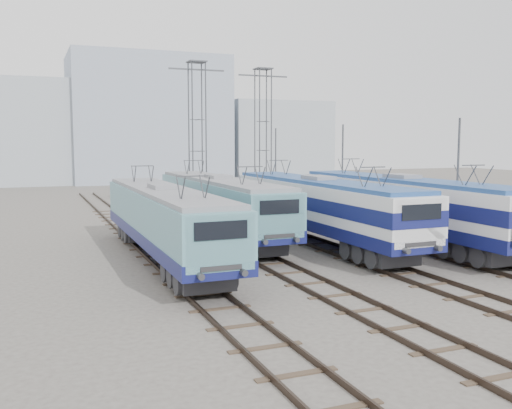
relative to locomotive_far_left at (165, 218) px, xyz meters
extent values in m
plane|color=#514C47|center=(6.75, -4.29, -2.16)|extent=(160.00, 160.00, 0.00)
cube|color=#9E9E99|center=(16.95, 3.71, -2.01)|extent=(4.00, 70.00, 0.30)
cube|color=#121752|center=(0.00, 0.21, -0.83)|extent=(2.74, 17.27, 0.58)
cube|color=teal|center=(0.00, 0.21, 0.32)|extent=(2.69, 17.27, 1.73)
cube|color=teal|center=(0.00, -8.09, 0.15)|extent=(2.47, 0.67, 1.96)
cube|color=slate|center=(0.00, 0.21, 1.28)|extent=(2.47, 16.58, 0.19)
cube|color=#262628|center=(0.00, -5.55, -1.55)|extent=(2.01, 3.45, 0.65)
cube|color=#262628|center=(0.00, 5.97, -1.55)|extent=(2.01, 3.45, 0.65)
cube|color=#121752|center=(4.50, 5.57, -0.80)|extent=(2.79, 17.63, 0.59)
cube|color=teal|center=(4.50, 5.57, 0.37)|extent=(2.74, 17.63, 1.76)
cube|color=teal|center=(4.50, -2.90, 0.19)|extent=(2.52, 0.69, 2.00)
cube|color=slate|center=(4.50, 5.57, 1.35)|extent=(2.52, 16.92, 0.20)
cube|color=#262628|center=(4.50, -0.30, -1.54)|extent=(2.06, 3.53, 0.66)
cube|color=#262628|center=(4.50, 11.45, -1.54)|extent=(2.06, 3.53, 0.66)
cube|color=#121752|center=(9.00, 1.52, -0.78)|extent=(2.84, 17.92, 0.60)
cube|color=silver|center=(9.00, 1.52, 0.41)|extent=(2.79, 17.92, 1.79)
cube|color=#121752|center=(9.00, 1.52, 0.36)|extent=(2.83, 17.94, 0.70)
cube|color=silver|center=(9.00, -7.10, 0.23)|extent=(2.56, 0.70, 2.03)
cube|color=navy|center=(9.00, 1.52, 1.41)|extent=(2.56, 17.21, 0.20)
cube|color=#262628|center=(9.00, -4.46, -1.53)|extent=(2.09, 3.58, 0.67)
cube|color=#262628|center=(9.00, 7.49, -1.53)|extent=(2.09, 3.58, 0.67)
cube|color=#121752|center=(13.50, 0.06, -0.76)|extent=(2.89, 18.25, 0.61)
cube|color=silver|center=(13.50, 0.06, 0.45)|extent=(2.84, 18.25, 1.82)
cube|color=#121752|center=(13.50, 0.06, 0.40)|extent=(2.88, 18.27, 0.71)
cube|color=navy|center=(13.50, 0.06, 1.47)|extent=(2.61, 17.52, 0.20)
cube|color=#262628|center=(13.50, -6.02, -1.52)|extent=(2.13, 3.65, 0.68)
cube|color=#262628|center=(13.50, 6.14, -1.52)|extent=(2.13, 3.65, 0.68)
cylinder|color=#3F4247|center=(6.20, 17.16, 3.84)|extent=(0.10, 0.10, 12.00)
cylinder|color=#3F4247|center=(7.30, 17.16, 3.84)|extent=(0.10, 0.10, 12.00)
cylinder|color=#3F4247|center=(6.20, 18.26, 3.84)|extent=(0.10, 0.10, 12.00)
cylinder|color=#3F4247|center=(7.30, 18.26, 3.84)|extent=(0.10, 0.10, 12.00)
cube|color=#3F4247|center=(6.75, 17.71, 9.24)|extent=(4.50, 0.12, 0.12)
cylinder|color=#3F4247|center=(12.70, 19.16, 3.84)|extent=(0.10, 0.10, 12.00)
cylinder|color=#3F4247|center=(13.80, 19.16, 3.84)|extent=(0.10, 0.10, 12.00)
cylinder|color=#3F4247|center=(12.70, 20.26, 3.84)|extent=(0.10, 0.10, 12.00)
cylinder|color=#3F4247|center=(13.80, 20.26, 3.84)|extent=(0.10, 0.10, 12.00)
cube|color=#3F4247|center=(13.25, 19.71, 9.24)|extent=(4.50, 0.12, 0.12)
cylinder|color=#3F4247|center=(15.35, -2.29, 1.34)|extent=(0.12, 0.12, 7.00)
cylinder|color=#3F4247|center=(15.35, 9.71, 1.34)|extent=(0.12, 0.12, 7.00)
cylinder|color=#3F4247|center=(15.35, 21.71, 1.34)|extent=(0.12, 0.12, 7.00)
cube|color=#97A1A9|center=(-7.25, 57.71, 4.84)|extent=(18.00, 12.00, 14.00)
cube|color=#8F9BAD|center=(10.75, 57.71, 6.84)|extent=(22.00, 14.00, 18.00)
cube|color=#97A1A9|center=(30.75, 57.71, 3.84)|extent=(16.00, 12.00, 12.00)
camera|label=1|loc=(-5.97, -26.44, 3.56)|focal=40.00mm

